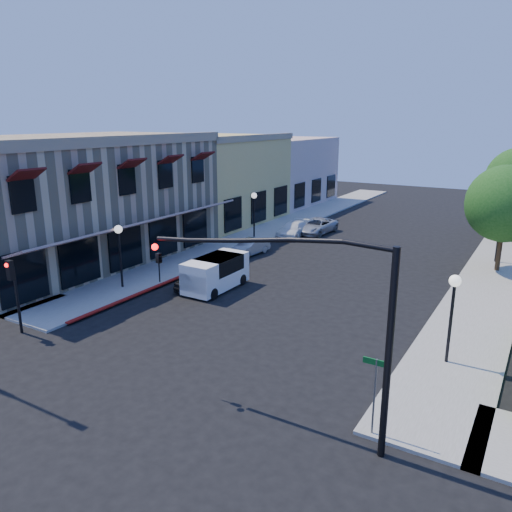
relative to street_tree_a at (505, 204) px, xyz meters
The scene contains 20 objects.
ground 24.06m from the street_tree_a, 111.80° to the right, with size 120.00×120.00×0.00m, color black.
sidewalk_left 18.71m from the street_tree_a, 164.10° to the left, with size 3.50×50.00×0.12m, color gray.
sidewalk_right 6.49m from the street_tree_a, 90.57° to the left, with size 3.50×50.00×0.12m, color gray.
curb_red_strip 21.45m from the street_tree_a, 138.28° to the right, with size 0.25×10.00×0.06m, color maroon.
corner_brick_building 26.63m from the street_tree_a, 155.60° to the right, with size 11.77×18.20×8.10m.
yellow_stucco_building 24.63m from the street_tree_a, behind, with size 10.00×12.00×7.60m, color #E0C165.
pink_stucco_building 29.10m from the street_tree_a, 146.64° to the left, with size 10.00×12.00×7.00m, color beige.
street_tree_a is the anchor object (origin of this frame).
signal_mast_arm 20.71m from the street_tree_a, 98.17° to the right, with size 8.01×0.39×6.00m.
secondary_signal 26.64m from the street_tree_a, 129.21° to the right, with size 0.28×0.42×3.32m.
street_name_sign 20.00m from the street_tree_a, 93.76° to the right, with size 0.80×0.06×2.50m.
lamppost_left_near 22.30m from the street_tree_a, 141.02° to the right, with size 0.44×0.44×3.57m.
lamppost_left_far 17.36m from the street_tree_a, behind, with size 0.44×0.44×3.57m.
lamppost_right_near 14.08m from the street_tree_a, 91.23° to the right, with size 0.44×0.44×3.57m.
lamppost_right_far 2.49m from the street_tree_a, 98.53° to the left, with size 0.44×0.44×3.57m.
white_van 17.50m from the street_tree_a, 138.23° to the right, with size 1.81×4.06×1.80m.
parked_car_a 18.21m from the street_tree_a, 139.61° to the right, with size 1.51×3.76×1.28m, color black.
parked_car_b 16.04m from the street_tree_a, 163.83° to the right, with size 1.14×3.27×1.08m, color #A2A5A7.
parked_car_c 15.48m from the street_tree_a, behind, with size 1.64×4.04×1.17m, color white.
parked_car_d 14.80m from the street_tree_a, 163.83° to the left, with size 2.03×4.41×1.23m, color #AEB0B3.
Camera 1 is at (11.12, -10.49, 9.05)m, focal length 35.00 mm.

